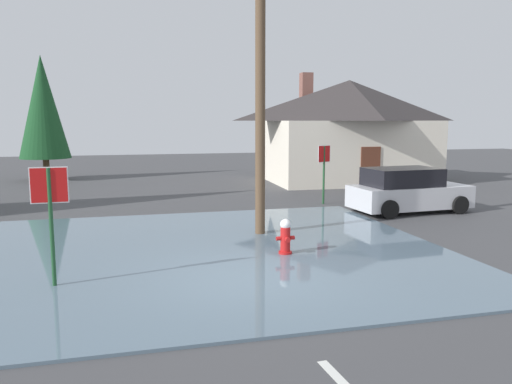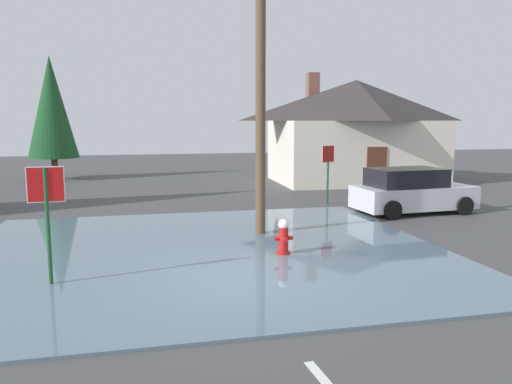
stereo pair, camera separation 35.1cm
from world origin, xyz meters
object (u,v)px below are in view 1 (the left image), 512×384
Objects in this scene: fire_hydrant at (285,238)px; utility_pole at (260,71)px; parked_car at (407,191)px; pine_tree_tall_left at (43,107)px; stop_sign_far at (324,163)px; house at (348,129)px; stop_sign_near at (50,203)px.

fire_hydrant is 0.10× the size of utility_pole.
parked_car is at bearing 37.23° from fire_hydrant.
pine_tree_tall_left is at bearing 116.14° from utility_pole.
house is (4.06, 6.66, 1.15)m from stop_sign_far.
house is (7.89, 11.33, -1.82)m from utility_pole.
stop_sign_near is at bearing -137.61° from stop_sign_far.
stop_sign_far is 0.25× the size of house.
stop_sign_far is 7.89m from house.
pine_tree_tall_left reaches higher than parked_car.
house is at bearing 48.74° from stop_sign_near.
house is at bearing 55.14° from utility_pole.
pine_tree_tall_left is at bearing 135.43° from parked_car.
pine_tree_tall_left is at bearing 163.58° from house.
stop_sign_far is at bearing -44.08° from pine_tree_tall_left.
fire_hydrant is 15.95m from house.
utility_pole is 0.98× the size of house.
stop_sign_near reaches higher than stop_sign_far.
pine_tree_tall_left is (-7.84, 18.30, 3.51)m from fire_hydrant.
fire_hydrant is 0.14× the size of pine_tree_tall_left.
stop_sign_far reaches higher than parked_car.
house reaches higher than parked_car.
pine_tree_tall_left reaches higher than stop_sign_near.
house is 9.46m from parked_car.
pine_tree_tall_left is (-7.83, 15.97, -0.64)m from utility_pole.
utility_pole is 2.05× the size of parked_car.
stop_sign_far is (8.95, 8.17, -0.08)m from stop_sign_near.
fire_hydrant is at bearing -119.98° from house.
stop_sign_far is at bearing 42.39° from stop_sign_near.
stop_sign_near reaches higher than fire_hydrant.
house is at bearing -16.42° from pine_tree_tall_left.
pine_tree_tall_left is (-2.71, 19.47, 2.25)m from stop_sign_near.
fire_hydrant is at bearing -118.61° from stop_sign_far.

